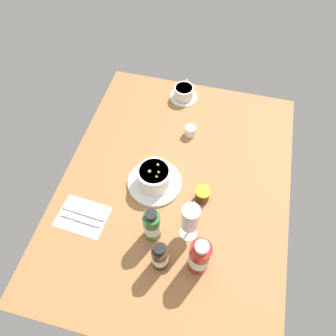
% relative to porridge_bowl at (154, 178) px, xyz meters
% --- Properties ---
extents(ground_plane, '(1.10, 0.84, 0.03)m').
position_rel_porridge_bowl_xyz_m(ground_plane, '(-0.01, 0.07, -0.06)').
color(ground_plane, '#9E6B3D').
extents(porridge_bowl, '(0.20, 0.20, 0.09)m').
position_rel_porridge_bowl_xyz_m(porridge_bowl, '(0.00, 0.00, 0.00)').
color(porridge_bowl, white).
rests_on(porridge_bowl, ground_plane).
extents(cutlery_setting, '(0.14, 0.18, 0.01)m').
position_rel_porridge_bowl_xyz_m(cutlery_setting, '(0.19, -0.21, -0.04)').
color(cutlery_setting, white).
rests_on(cutlery_setting, ground_plane).
extents(coffee_cup, '(0.13, 0.12, 0.06)m').
position_rel_porridge_bowl_xyz_m(coffee_cup, '(-0.47, 0.01, -0.01)').
color(coffee_cup, white).
rests_on(coffee_cup, ground_plane).
extents(creamer_jug, '(0.04, 0.05, 0.05)m').
position_rel_porridge_bowl_xyz_m(creamer_jug, '(-0.27, 0.08, -0.02)').
color(creamer_jug, white).
rests_on(creamer_jug, ground_plane).
extents(wine_glass, '(0.06, 0.06, 0.18)m').
position_rel_porridge_bowl_xyz_m(wine_glass, '(0.16, 0.16, 0.07)').
color(wine_glass, white).
rests_on(wine_glass, ground_plane).
extents(jam_jar, '(0.05, 0.05, 0.06)m').
position_rel_porridge_bowl_xyz_m(jam_jar, '(0.02, 0.18, -0.01)').
color(jam_jar, '#3C2213').
rests_on(jam_jar, ground_plane).
extents(sauce_bottle_green, '(0.06, 0.06, 0.16)m').
position_rel_porridge_bowl_xyz_m(sauce_bottle_green, '(0.19, 0.05, 0.03)').
color(sauce_bottle_green, '#337233').
rests_on(sauce_bottle_green, ground_plane).
extents(sauce_bottle_brown, '(0.05, 0.05, 0.14)m').
position_rel_porridge_bowl_xyz_m(sauce_bottle_brown, '(0.28, 0.10, 0.02)').
color(sauce_bottle_brown, '#382314').
rests_on(sauce_bottle_brown, ground_plane).
extents(sauce_bottle_red, '(0.07, 0.07, 0.18)m').
position_rel_porridge_bowl_xyz_m(sauce_bottle_red, '(0.26, 0.21, 0.04)').
color(sauce_bottle_red, '#B21E19').
rests_on(sauce_bottle_red, ground_plane).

